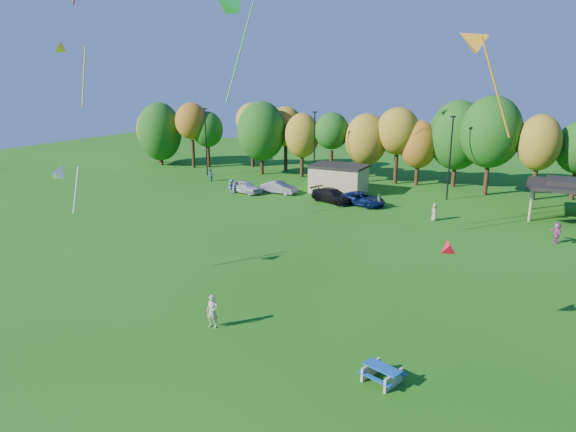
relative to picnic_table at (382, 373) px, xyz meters
The scene contains 20 objects.
ground 6.48m from the picnic_table, 154.99° to the right, with size 160.00×160.00×0.00m, color #19600F.
tree_line 43.68m from the picnic_table, 99.14° to the left, with size 93.57×10.55×11.15m.
lamp_posts 37.73m from the picnic_table, 95.91° to the left, with size 64.50×0.25×9.09m.
utility_building 38.69m from the picnic_table, 114.21° to the left, with size 6.30×4.30×3.25m.
pavilion 35.33m from the picnic_table, 76.64° to the left, with size 8.20×6.20×3.77m.
picnic_table is the anchor object (origin of this frame).
kite_flyer 9.66m from the picnic_table, behind, with size 0.67×0.44×1.85m, color #BCA68D.
car_a 39.39m from the picnic_table, 130.15° to the left, with size 1.74×4.33×1.48m, color silver.
car_b 38.47m from the picnic_table, 124.53° to the left, with size 1.47×4.21×1.39m, color gray.
car_c 32.62m from the picnic_table, 110.33° to the left, with size 2.30×5.00×1.39m, color #0D1B4E.
car_d 33.71m from the picnic_table, 115.67° to the left, with size 2.07×5.10×1.48m, color black.
far_person_0 28.21m from the picnic_table, 96.87° to the left, with size 0.80×0.52×1.63m, color #979868.
far_person_2 39.51m from the picnic_table, 132.45° to the left, with size 1.08×0.62×1.68m, color #435C94.
far_person_3 26.47m from the picnic_table, 74.95° to the left, with size 1.60×0.51×1.73m, color #AE488F.
far_person_4 47.62m from the picnic_table, 134.18° to the left, with size 0.80×0.63×1.65m, color teal.
far_person_5 31.49m from the picnic_table, 107.33° to the left, with size 0.90×0.37×1.54m, color #5D7648.
kite_7 16.38m from the picnic_table, 80.09° to the left, with size 3.35×1.76×5.51m.
kite_9 22.31m from the picnic_table, behind, with size 1.22×2.15×3.40m.
kite_13 34.03m from the picnic_table, 161.66° to the left, with size 1.74×2.97×5.24m.
kite_15 7.18m from the picnic_table, 73.85° to the left, with size 1.12×1.28×1.10m.
Camera 1 is at (11.16, -16.98, 13.01)m, focal length 32.00 mm.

